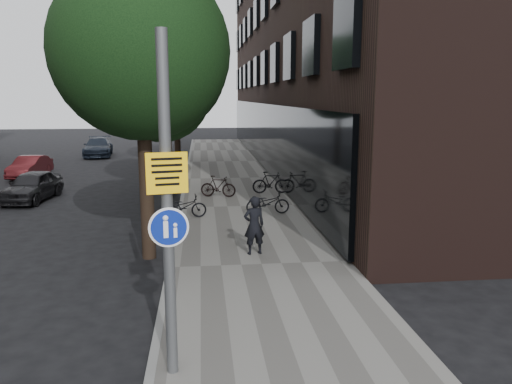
{
  "coord_description": "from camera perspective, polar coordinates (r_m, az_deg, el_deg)",
  "views": [
    {
      "loc": [
        -1.17,
        -8.36,
        4.2
      ],
      "look_at": [
        0.08,
        3.01,
        2.0
      ],
      "focal_mm": 35.0,
      "sensor_mm": 36.0,
      "label": 1
    }
  ],
  "objects": [
    {
      "name": "ground",
      "position": [
        9.42,
        1.59,
        -15.57
      ],
      "size": [
        120.0,
        120.0,
        0.0
      ],
      "primitive_type": "plane",
      "color": "black",
      "rests_on": "ground"
    },
    {
      "name": "parked_bike_facade_far",
      "position": [
        21.26,
        1.7,
        1.1
      ],
      "size": [
        1.57,
        0.48,
        0.94
      ],
      "primitive_type": "imported",
      "rotation": [
        0.0,
        0.0,
        1.55
      ],
      "color": "black",
      "rests_on": "sidewalk"
    },
    {
      "name": "street_tree_far",
      "position": [
        30.54,
        -9.02,
        12.46
      ],
      "size": [
        5.0,
        5.0,
        7.8
      ],
      "color": "black",
      "rests_on": "ground"
    },
    {
      "name": "street_tree_near",
      "position": [
        13.1,
        -12.61,
        14.61
      ],
      "size": [
        4.4,
        4.4,
        7.5
      ],
      "color": "black",
      "rests_on": "ground"
    },
    {
      "name": "parked_bike_curb_near",
      "position": [
        17.12,
        -8.22,
        -1.65
      ],
      "size": [
        1.56,
        0.69,
        0.79
      ],
      "primitive_type": "imported",
      "rotation": [
        0.0,
        0.0,
        1.68
      ],
      "color": "black",
      "rests_on": "sidewalk"
    },
    {
      "name": "signpost",
      "position": [
        7.17,
        -10.1,
        -1.92
      ],
      "size": [
        0.57,
        0.17,
        4.97
      ],
      "rotation": [
        0.0,
        0.0,
        0.19
      ],
      "color": "#595B5E",
      "rests_on": "sidewalk"
    },
    {
      "name": "building_right_dark_brick",
      "position": [
        32.22,
        11.96,
        19.22
      ],
      "size": [
        12.0,
        40.0,
        18.0
      ],
      "primitive_type": "cube",
      "color": "black",
      "rests_on": "ground"
    },
    {
      "name": "street_tree_mid",
      "position": [
        21.56,
        -10.13,
        13.14
      ],
      "size": [
        5.0,
        5.0,
        7.8
      ],
      "color": "black",
      "rests_on": "ground"
    },
    {
      "name": "parked_car_mid",
      "position": [
        28.76,
        -24.43,
        2.64
      ],
      "size": [
        1.49,
        3.51,
        1.13
      ],
      "primitive_type": "imported",
      "rotation": [
        0.0,
        0.0,
        -0.09
      ],
      "color": "maroon",
      "rests_on": "ground"
    },
    {
      "name": "pedestrian",
      "position": [
        13.02,
        -0.22,
        -3.82
      ],
      "size": [
        0.63,
        0.48,
        1.55
      ],
      "primitive_type": "imported",
      "rotation": [
        0.0,
        0.0,
        3.35
      ],
      "color": "black",
      "rests_on": "sidewalk"
    },
    {
      "name": "curb_edge",
      "position": [
        18.83,
        -8.63,
        -1.92
      ],
      "size": [
        0.15,
        60.0,
        0.13
      ],
      "primitive_type": "cube",
      "color": "slate",
      "rests_on": "ground"
    },
    {
      "name": "parked_bike_curb_far",
      "position": [
        20.55,
        -4.35,
        0.65
      ],
      "size": [
        1.52,
        0.78,
        0.88
      ],
      "primitive_type": "imported",
      "rotation": [
        0.0,
        0.0,
        1.31
      ],
      "color": "black",
      "rests_on": "sidewalk"
    },
    {
      "name": "parked_bike_facade_near",
      "position": [
        17.53,
        1.35,
        -1.23
      ],
      "size": [
        1.55,
        0.58,
        0.81
      ],
      "primitive_type": "imported",
      "rotation": [
        0.0,
        0.0,
        1.6
      ],
      "color": "black",
      "rests_on": "sidewalk"
    },
    {
      "name": "parked_car_far",
      "position": [
        37.32,
        -17.59,
        4.93
      ],
      "size": [
        2.36,
        4.75,
        1.33
      ],
      "primitive_type": "imported",
      "rotation": [
        0.0,
        0.0,
        0.11
      ],
      "color": "black",
      "rests_on": "ground"
    },
    {
      "name": "parked_car_near",
      "position": [
        22.27,
        -24.21,
        0.64
      ],
      "size": [
        1.86,
        3.72,
        1.22
      ],
      "primitive_type": "imported",
      "rotation": [
        0.0,
        0.0,
        -0.12
      ],
      "color": "black",
      "rests_on": "ground"
    },
    {
      "name": "sidewalk",
      "position": [
        18.87,
        -1.79,
        -1.79
      ],
      "size": [
        4.5,
        60.0,
        0.12
      ],
      "primitive_type": "cube",
      "color": "slate",
      "rests_on": "ground"
    }
  ]
}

